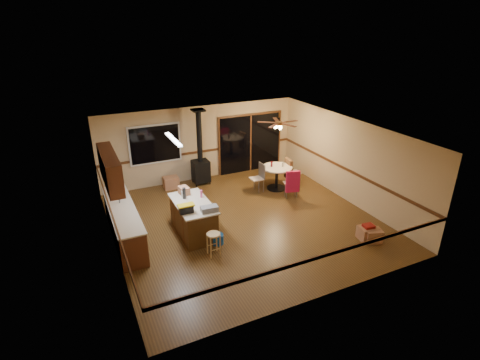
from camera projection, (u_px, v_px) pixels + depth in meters
floor at (244, 221)px, 10.59m from camera, size 7.00×7.00×0.00m
ceiling at (245, 132)px, 9.57m from camera, size 7.00×7.00×0.00m
wall_back at (201, 143)px, 12.99m from camera, size 7.00×0.00×7.00m
wall_front at (324, 243)px, 7.17m from camera, size 7.00×0.00×7.00m
wall_left at (110, 204)px, 8.71m from camera, size 0.00×7.00×7.00m
wall_right at (347, 160)px, 11.45m from camera, size 0.00×7.00×7.00m
chair_rail at (245, 189)px, 10.20m from camera, size 7.00×7.00×0.08m
window at (155, 144)px, 12.24m from camera, size 1.72×0.10×1.32m
sliding_door at (250, 143)px, 13.79m from camera, size 2.52×0.10×2.10m
lower_cabinets at (124, 224)px, 9.59m from camera, size 0.60×3.00×0.86m
countertop at (122, 208)px, 9.41m from camera, size 0.64×3.04×0.04m
upper_cabinets at (110, 169)px, 9.12m from camera, size 0.35×2.00×0.80m
kitchen_island at (193, 218)px, 9.83m from camera, size 0.88×1.68×0.90m
wood_stove at (200, 164)px, 12.76m from camera, size 0.55×0.50×2.52m
ceiling_fan at (279, 125)px, 11.76m from camera, size 0.24×0.24×0.55m
fluorescent_strip at (173, 139)px, 9.13m from camera, size 0.10×1.20×0.04m
toolbox_grey at (209, 209)px, 9.20m from camera, size 0.44×0.26×0.13m
toolbox_black at (186, 209)px, 9.12m from camera, size 0.34×0.18×0.19m
toolbox_yellow_lid at (186, 205)px, 9.08m from camera, size 0.41×0.22×0.03m
box_on_island at (184, 191)px, 10.09m from camera, size 0.27×0.35×0.21m
bottle_dark at (184, 193)px, 9.82m from camera, size 0.09×0.09×0.30m
bottle_pink at (201, 194)px, 9.91m from camera, size 0.08×0.08×0.20m
bottle_white at (182, 194)px, 9.93m from camera, size 0.07×0.07×0.18m
bar_stool at (214, 244)px, 8.96m from camera, size 0.41×0.41×0.60m
blue_bucket at (217, 239)px, 9.48m from camera, size 0.41×0.41×0.26m
dining_table at (277, 174)px, 12.42m from camera, size 1.01×1.01×0.78m
glass_red at (272, 164)px, 12.32m from camera, size 0.08×0.08×0.17m
glass_cream at (283, 164)px, 12.33m from camera, size 0.07×0.07×0.15m
chair_left at (260, 174)px, 12.26m from camera, size 0.41×0.41×0.51m
chair_near at (293, 181)px, 11.69m from camera, size 0.52×0.55×0.70m
chair_right at (289, 169)px, 12.66m from camera, size 0.50×0.47×0.70m
box_under_window at (171, 183)px, 12.60m from camera, size 0.51×0.41×0.40m
box_corner_a at (367, 233)px, 9.67m from camera, size 0.50×0.44×0.34m
box_corner_b at (373, 235)px, 9.58m from camera, size 0.51×0.47×0.33m
box_small_red at (369, 226)px, 9.59m from camera, size 0.30×0.26×0.07m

